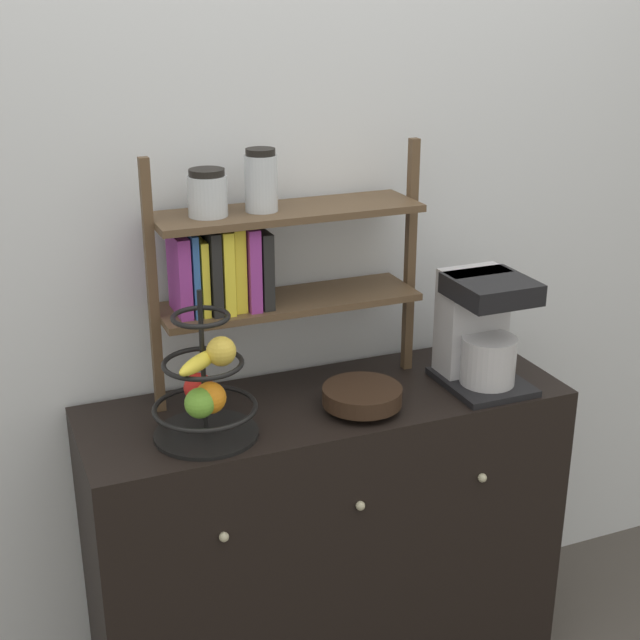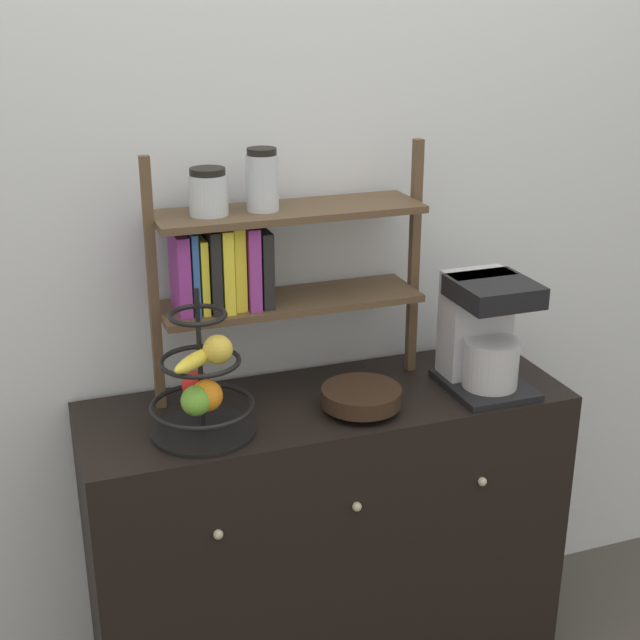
{
  "view_description": "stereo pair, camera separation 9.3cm",
  "coord_description": "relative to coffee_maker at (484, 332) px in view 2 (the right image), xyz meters",
  "views": [
    {
      "loc": [
        -0.81,
        -1.72,
        1.89
      ],
      "look_at": [
        -0.02,
        0.21,
        1.1
      ],
      "focal_mm": 50.0,
      "sensor_mm": 36.0,
      "label": 1
    },
    {
      "loc": [
        -0.72,
        -1.75,
        1.89
      ],
      "look_at": [
        -0.02,
        0.21,
        1.1
      ],
      "focal_mm": 50.0,
      "sensor_mm": 36.0,
      "label": 2
    }
  ],
  "objects": [
    {
      "name": "fruit_stand",
      "position": [
        -0.77,
        -0.03,
        -0.03
      ],
      "size": [
        0.25,
        0.25,
        0.37
      ],
      "color": "black",
      "rests_on": "sideboard"
    },
    {
      "name": "wall_back",
      "position": [
        -0.42,
        0.31,
        0.27
      ],
      "size": [
        7.0,
        0.05,
        2.6
      ],
      "primitive_type": "cube",
      "color": "silver",
      "rests_on": "ground_plane"
    },
    {
      "name": "shelf_hutch",
      "position": [
        -0.58,
        0.16,
        0.23
      ],
      "size": [
        0.73,
        0.2,
        0.64
      ],
      "color": "brown",
      "rests_on": "sideboard"
    },
    {
      "name": "wooden_bowl",
      "position": [
        -0.36,
        -0.04,
        -0.12
      ],
      "size": [
        0.2,
        0.2,
        0.06
      ],
      "color": "black",
      "rests_on": "sideboard"
    },
    {
      "name": "sideboard",
      "position": [
        -0.42,
        0.05,
        -0.59
      ],
      "size": [
        1.27,
        0.44,
        0.87
      ],
      "color": "black",
      "rests_on": "ground_plane"
    },
    {
      "name": "coffee_maker",
      "position": [
        0.0,
        0.0,
        0.0
      ],
      "size": [
        0.21,
        0.25,
        0.31
      ],
      "color": "black",
      "rests_on": "sideboard"
    }
  ]
}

